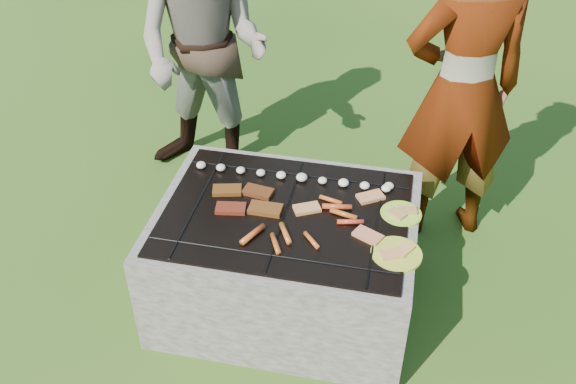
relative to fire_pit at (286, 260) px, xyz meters
name	(u,v)px	position (x,y,z in m)	size (l,w,h in m)	color
lawn	(286,297)	(0.00, 0.00, -0.28)	(60.00, 60.00, 0.00)	#204912
fire_pit	(286,260)	(0.00, 0.00, 0.00)	(1.30, 1.00, 0.62)	#AAA096
mushrooms	(301,177)	(0.02, 0.28, 0.35)	(1.06, 0.08, 0.04)	beige
pork_slabs	(247,200)	(-0.21, 0.04, 0.34)	(0.39, 0.27, 0.02)	#9D551C
sausages	(307,224)	(0.12, -0.09, 0.34)	(0.55, 0.47, 0.03)	#DA5224
bread_on_grate	(349,213)	(0.31, 0.04, 0.34)	(0.47, 0.43, 0.02)	#D2BC6B
plate_far	(401,214)	(0.56, 0.11, 0.33)	(0.23, 0.23, 0.03)	#FCEF3C
plate_near	(397,254)	(0.56, -0.19, 0.33)	(0.29, 0.29, 0.03)	yellow
cook	(462,91)	(0.81, 0.81, 0.67)	(0.69, 0.45, 1.90)	gray
bystander	(203,50)	(-0.75, 1.08, 0.63)	(0.89, 0.69, 1.83)	gray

